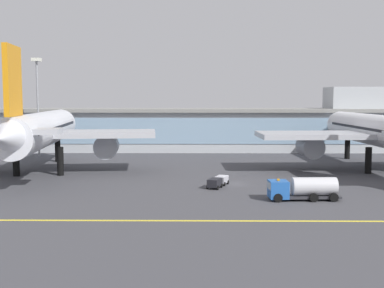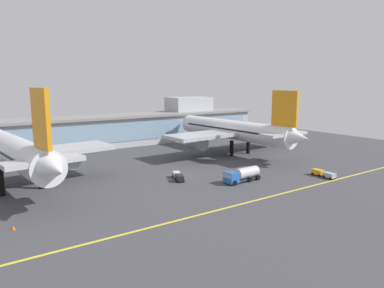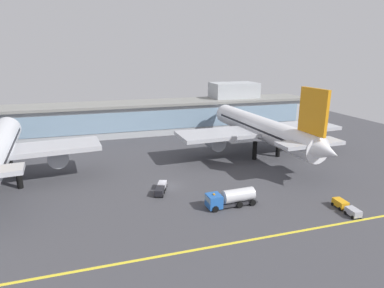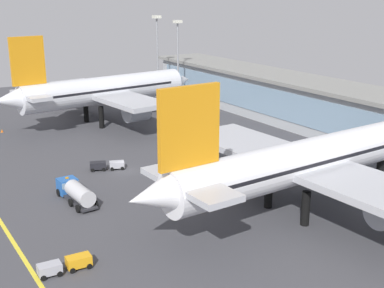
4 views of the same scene
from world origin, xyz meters
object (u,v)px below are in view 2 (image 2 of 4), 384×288
object	(u,v)px
airliner_near_left	(16,153)
safety_cone	(13,228)
fuel_tanker_truck	(241,175)
service_truck_far	(323,173)
airliner_near_right	(233,130)
baggage_tug_near	(178,176)

from	to	relation	value
airliner_near_left	safety_cone	bearing A→B (deg)	163.40
fuel_tanker_truck	safety_cone	xyz separation A→B (m)	(-43.93, -0.21, -1.18)
airliner_near_left	fuel_tanker_truck	bearing A→B (deg)	-124.06
fuel_tanker_truck	service_truck_far	world-z (taller)	fuel_tanker_truck
airliner_near_left	fuel_tanker_truck	size ratio (longest dim) A/B	5.27
service_truck_far	safety_cone	distance (m)	61.99
airliner_near_right	baggage_tug_near	bearing A→B (deg)	115.59
baggage_tug_near	safety_cone	bearing A→B (deg)	-53.71
safety_cone	baggage_tug_near	bearing A→B (deg)	15.29
service_truck_far	safety_cone	bearing A→B (deg)	86.30
fuel_tanker_truck	baggage_tug_near	bearing A→B (deg)	-44.10
airliner_near_right	safety_cone	world-z (taller)	airliner_near_right
airliner_near_left	service_truck_far	xyz separation A→B (m)	(57.50, -28.84, -6.53)
service_truck_far	airliner_near_left	bearing A→B (deg)	66.43
airliner_near_right	fuel_tanker_truck	world-z (taller)	airliner_near_right
airliner_near_right	baggage_tug_near	size ratio (longest dim) A/B	9.05
airliner_near_left	safety_cone	size ratio (longest dim) A/B	73.49
airliner_near_left	baggage_tug_near	distance (m)	32.77
baggage_tug_near	safety_cone	world-z (taller)	baggage_tug_near
airliner_near_right	safety_cone	xyz separation A→B (m)	(-63.14, -25.00, -6.57)
airliner_near_left	baggage_tug_near	xyz separation A→B (m)	(29.66, -12.32, -6.53)
fuel_tanker_truck	service_truck_far	xyz separation A→B (m)	(17.63, -7.52, -0.72)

